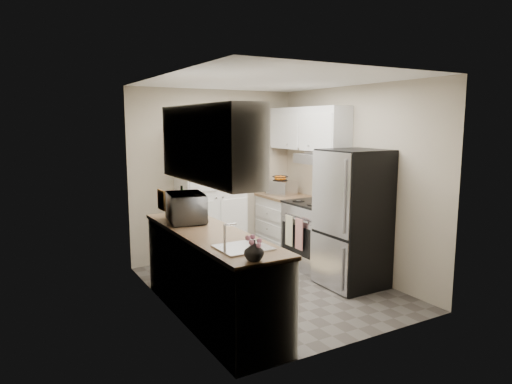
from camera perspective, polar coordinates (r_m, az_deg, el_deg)
ground at (r=5.76m, az=1.80°, el=-11.86°), size 3.20×3.20×0.00m
room_shell at (r=5.39m, az=1.77°, el=4.49°), size 2.64×3.24×2.52m
pantry_cabinet at (r=6.55m, az=-5.68°, el=-0.33°), size 0.90×0.55×2.00m
base_cabinet_left at (r=4.82m, az=-5.69°, el=-10.51°), size 0.60×2.30×0.88m
countertop_left at (r=4.69m, az=-5.78°, el=-5.19°), size 0.63×2.33×0.04m
base_cabinet_right at (r=7.11m, az=3.62°, el=-4.18°), size 0.60×0.80×0.88m
countertop_right at (r=7.02m, az=3.65°, el=-0.52°), size 0.63×0.83×0.04m
electric_range at (r=6.46m, az=7.42°, el=-5.22°), size 0.71×0.78×1.13m
refrigerator at (r=5.75m, az=12.03°, el=-3.26°), size 0.70×0.72×1.70m
microwave at (r=5.16m, az=-8.71°, el=-1.93°), size 0.49×0.64×0.32m
wine_bottle at (r=5.43m, az=-9.24°, el=-1.32°), size 0.09×0.09×0.34m
flower_vase at (r=3.68m, az=-0.26°, el=-7.32°), size 0.17×0.17×0.17m
cutting_board at (r=5.66m, az=-8.42°, el=-1.17°), size 0.11×0.21×0.28m
toaster_oven at (r=7.00m, az=3.22°, el=0.54°), size 0.41×0.46×0.22m
fruit_basket at (r=6.98m, az=3.05°, el=1.86°), size 0.30×0.30×0.10m
kitchen_mat at (r=6.12m, az=-0.70°, el=-10.53°), size 0.61×0.88×0.01m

